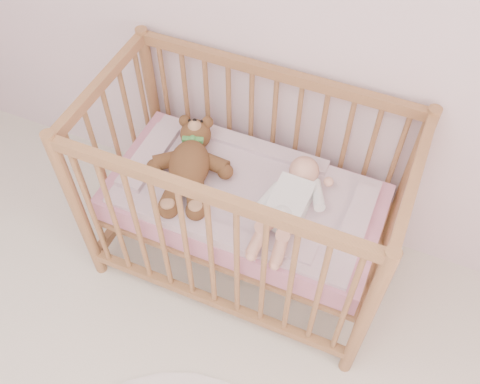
% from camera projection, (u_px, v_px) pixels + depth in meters
% --- Properties ---
extents(crib, '(1.36, 0.76, 1.00)m').
position_uv_depth(crib, '(244.00, 200.00, 2.41)').
color(crib, '#A66C46').
rests_on(crib, floor).
extents(mattress, '(1.22, 0.62, 0.13)m').
position_uv_depth(mattress, '(244.00, 202.00, 2.42)').
color(mattress, pink).
rests_on(mattress, crib).
extents(blanket, '(1.10, 0.58, 0.06)m').
position_uv_depth(blanket, '(244.00, 192.00, 2.36)').
color(blanket, pink).
rests_on(blanket, mattress).
extents(baby, '(0.30, 0.60, 0.14)m').
position_uv_depth(baby, '(290.00, 200.00, 2.24)').
color(baby, white).
rests_on(baby, blanket).
extents(teddy_bear, '(0.56, 0.67, 0.16)m').
position_uv_depth(teddy_bear, '(189.00, 166.00, 2.35)').
color(teddy_bear, brown).
rests_on(teddy_bear, blanket).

